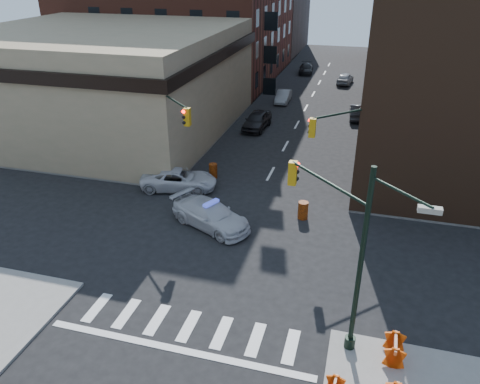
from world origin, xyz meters
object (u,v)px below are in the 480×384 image
Objects in this scene: pickup at (179,179)px; pedestrian_a at (156,171)px; parked_car_enear at (358,112)px; barricade_nw_a at (159,165)px; pedestrian_b at (154,154)px; parked_car_wnear at (257,120)px; barricade_se_a at (394,350)px; barrel_road at (303,210)px; parked_car_wfar at (283,96)px; police_car at (211,215)px; barrel_bank at (213,171)px.

pedestrian_a is at bearing 72.34° from pickup.
parked_car_enear reaches higher than barricade_nw_a.
pedestrian_b is (-1.48, 2.82, 0.01)m from pedestrian_a.
barricade_se_a is (11.97, -26.34, -0.20)m from parked_car_wnear.
pedestrian_a is (-3.86, -13.85, 0.26)m from parked_car_wnear.
parked_car_wnear is at bearing 116.76° from pedestrian_a.
barricade_se_a is at bearing -28.88° from barricade_nw_a.
barrel_road is (10.64, -2.01, -0.52)m from pedestrian_a.
parked_car_enear is 3.71× the size of barricade_nw_a.
pedestrian_b is at bearing 158.27° from barrel_road.
barrel_road is at bearing 27.93° from barricade_se_a.
barricade_nw_a is at bearing 37.35° from pickup.
pedestrian_b reaches higher than parked_car_wfar.
parked_car_wnear is 10.64m from parked_car_enear.
parked_car_wnear is 4.04× the size of barricade_nw_a.
barricade_se_a is (10.33, -8.07, -0.15)m from police_car.
parked_car_wnear reaches higher than parked_car_enear.
parked_car_wfar reaches higher than barrel_bank.
police_car is 18.35m from parked_car_wnear.
parked_car_enear is 23.40m from pedestrian_a.
barricade_se_a is 22.01m from barricade_nw_a.
barricade_se_a is (3.00, -32.07, -0.10)m from parked_car_enear.
police_car is at bearing 53.60° from barricade_se_a.
police_car is 2.79× the size of pedestrian_b.
barricade_nw_a is (-11.37, 4.01, 0.04)m from barrel_road.
pedestrian_b reaches higher than barrel_bank.
pedestrian_b is 23.11m from barricade_se_a.
pedestrian_a reaches higher than barrel_bank.
barricade_se_a reaches higher than barrel_bank.
barricade_nw_a is at bearing 160.59° from barrel_road.
barricade_se_a is at bearing 4.00° from pedestrian_a.
pedestrian_b is (-14.30, -16.75, 0.37)m from parked_car_enear.
police_car is 2.84× the size of pedestrian_a.
pedestrian_b is 1.51× the size of barricade_se_a.
pickup is at bearing 50.47° from barricade_se_a.
parked_car_wnear is 2.58× the size of pedestrian_a.
barrel_road reaches higher than barricade_nw_a.
pedestrian_b is at bearing 144.39° from barricade_nw_a.
parked_car_wnear is at bearing -19.67° from pickup.
pedestrian_a is at bearing 53.32° from barricade_se_a.
pedestrian_b is 1.74× the size of barrel_bank.
police_car is 27.98m from parked_car_wfar.
pedestrian_a is at bearing -147.24° from barrel_bank.
barrel_road is (6.78, -15.85, -0.26)m from parked_car_wnear.
parked_car_wnear is at bearing 26.05° from barricade_se_a.
parked_car_wnear is 2.54× the size of pedestrian_b.
barrel_bank is 4.17m from barricade_nw_a.
parked_car_enear reaches higher than barricade_se_a.
parked_car_wfar is 22.17m from barricade_nw_a.
parked_car_wnear is at bearing 30.73° from police_car.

